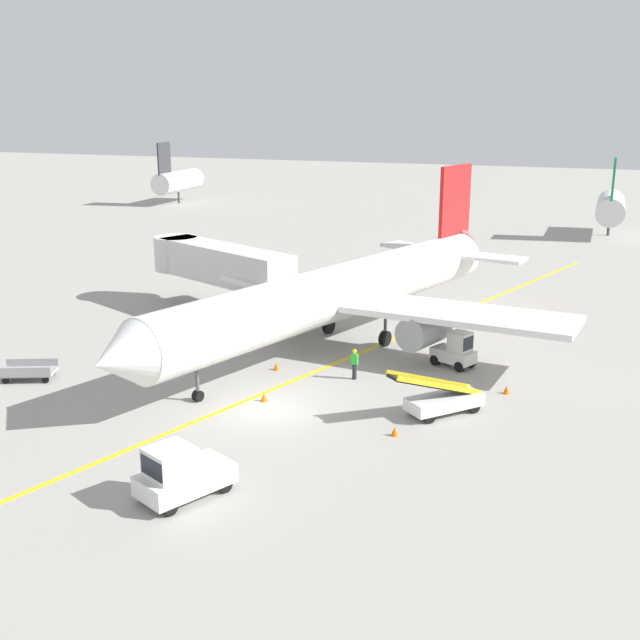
{
  "coord_description": "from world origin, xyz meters",
  "views": [
    {
      "loc": [
        14.61,
        -32.8,
        14.69
      ],
      "look_at": [
        -0.23,
        7.85,
        2.5
      ],
      "focal_mm": 44.28,
      "sensor_mm": 36.0,
      "label": 1
    }
  ],
  "objects": [
    {
      "name": "jet_bridge",
      "position": [
        -11.28,
        15.92,
        3.54
      ],
      "size": [
        12.78,
        7.66,
        4.85
      ],
      "color": "silver",
      "rests_on": "ground"
    },
    {
      "name": "safety_cone_nose_right",
      "position": [
        10.59,
        6.33,
        0.22
      ],
      "size": [
        0.36,
        0.36,
        0.44
      ],
      "primitive_type": "cone",
      "color": "orange",
      "rests_on": "ground"
    },
    {
      "name": "ground_plane",
      "position": [
        0.0,
        0.0,
        0.0
      ],
      "size": [
        300.0,
        300.0,
        0.0
      ],
      "primitive_type": "plane",
      "color": "#9E9B93"
    },
    {
      "name": "taxi_line_yellow",
      "position": [
        -0.23,
        5.0,
        0.0
      ],
      "size": [
        25.72,
        75.94,
        0.01
      ],
      "primitive_type": "cube",
      "rotation": [
        0.0,
        0.0,
        -0.32
      ],
      "color": "yellow",
      "rests_on": "ground"
    },
    {
      "name": "distant_aircraft_far_left",
      "position": [
        -44.15,
        68.12,
        3.22
      ],
      "size": [
        3.0,
        10.1,
        8.8
      ],
      "color": "silver",
      "rests_on": "ground"
    },
    {
      "name": "safety_cone_nose_left",
      "position": [
        -0.74,
        1.07,
        0.22
      ],
      "size": [
        0.36,
        0.36,
        0.44
      ],
      "primitive_type": "cone",
      "color": "orange",
      "rests_on": "ground"
    },
    {
      "name": "pushback_tug",
      "position": [
        0.34,
        -9.14,
        0.99
      ],
      "size": [
        3.27,
        4.07,
        2.2
      ],
      "color": "silver",
      "rests_on": "ground"
    },
    {
      "name": "safety_cone_wingtip_left",
      "position": [
        -2.01,
        5.64,
        0.22
      ],
      "size": [
        0.36,
        0.36,
        0.44
      ],
      "primitive_type": "cone",
      "color": "orange",
      "rests_on": "ground"
    },
    {
      "name": "safety_cone_wingtip_right",
      "position": [
        6.52,
        -0.78,
        0.22
      ],
      "size": [
        0.36,
        0.36,
        0.44
      ],
      "primitive_type": "cone",
      "color": "orange",
      "rests_on": "ground"
    },
    {
      "name": "airliner",
      "position": [
        -0.05,
        11.37,
        3.42
      ],
      "size": [
        27.63,
        34.39,
        10.1
      ],
      "color": "white",
      "rests_on": "ground"
    },
    {
      "name": "baggage_tug_near_wing",
      "position": [
        7.29,
        9.64,
        0.93
      ],
      "size": [
        2.72,
        2.18,
        2.1
      ],
      "color": "silver",
      "rests_on": "ground"
    },
    {
      "name": "distant_aircraft_mid_left",
      "position": [
        14.92,
        59.59,
        3.22
      ],
      "size": [
        3.0,
        10.1,
        8.8
      ],
      "color": "silver",
      "rests_on": "ground"
    },
    {
      "name": "baggage_cart_loaded",
      "position": [
        -14.0,
        -0.42,
        0.47
      ],
      "size": [
        3.77,
        2.52,
        0.94
      ],
      "color": "#A5A5A8",
      "rests_on": "ground"
    },
    {
      "name": "ground_crew_marshaller",
      "position": [
        2.54,
        5.72,
        0.91
      ],
      "size": [
        0.36,
        0.24,
        1.7
      ],
      "color": "#26262D",
      "rests_on": "ground"
    },
    {
      "name": "ground_crew_wing_walker",
      "position": [
        -7.95,
        2.68,
        0.91
      ],
      "size": [
        0.36,
        0.24,
        1.7
      ],
      "color": "#26262D",
      "rests_on": "ground"
    },
    {
      "name": "belt_loader_forward_hold",
      "position": [
        7.99,
        2.51,
        0.78
      ],
      "size": [
        4.26,
        4.57,
        2.59
      ],
      "color": "silver",
      "rests_on": "ground"
    }
  ]
}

